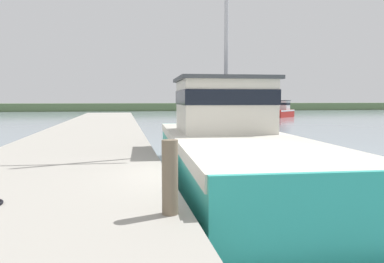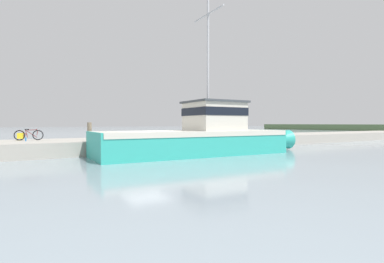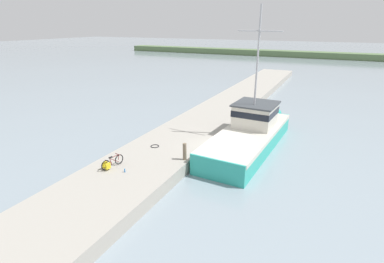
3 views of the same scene
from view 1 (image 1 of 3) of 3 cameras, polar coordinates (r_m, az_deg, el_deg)
name	(u,v)px [view 1 (image 1 of 3)]	position (r m, az deg, el deg)	size (l,w,h in m)	color
ground_plane	(216,208)	(8.94, 3.69, -11.56)	(320.00, 320.00, 0.00)	#84939E
dock_pier	(46,198)	(8.73, -21.41, -9.44)	(5.33, 80.00, 0.84)	#A39E93
far_shoreline	(263,107)	(88.37, 10.84, 3.75)	(180.00, 5.00, 1.65)	#567047
fishing_boat_main	(228,143)	(11.98, 5.58, -1.70)	(4.24, 13.92, 10.34)	teal
boat_orange_near	(282,111)	(54.53, 13.52, 3.03)	(5.20, 5.01, 2.40)	#AD231E
mooring_post	(170,177)	(5.55, -3.38, -6.97)	(0.24, 0.24, 1.11)	#756651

